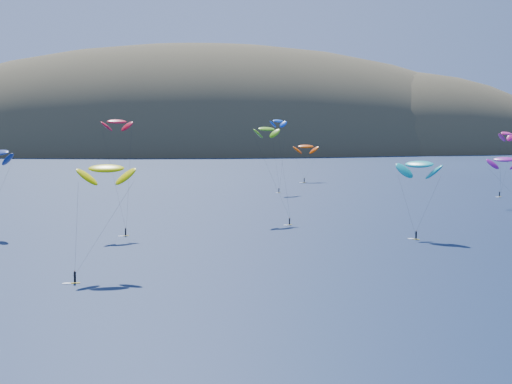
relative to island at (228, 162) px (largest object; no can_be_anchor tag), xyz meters
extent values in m
plane|color=black|center=(-39.40, -562.36, 10.74)|extent=(2800.00, 2800.00, 0.00)
ellipsoid|color=#3D3526|center=(-19.40, -2.36, -1.86)|extent=(600.00, 300.00, 210.00)
ellipsoid|color=#3D3526|center=(-179.40, 27.64, 3.54)|extent=(340.00, 240.00, 120.00)
ellipsoid|color=#3D3526|center=(140.60, -22.36, 1.38)|extent=(320.00, 220.00, 156.00)
ellipsoid|color=#3D3526|center=(260.60, 17.64, 5.70)|extent=(240.00, 180.00, 84.00)
cube|color=yellow|center=(-65.72, -526.75, 10.78)|extent=(1.48, 0.55, 0.08)
cylinder|color=black|center=(-65.72, -526.75, 11.68)|extent=(0.34, 0.34, 1.54)
sphere|color=#8C6047|center=(-65.72, -526.75, 12.58)|extent=(0.26, 0.26, 0.26)
ellipsoid|color=#FAF402|center=(-61.62, -517.63, 27.22)|extent=(9.08, 4.87, 4.87)
cube|color=yellow|center=(-23.96, -470.29, 10.77)|extent=(1.31, 0.92, 0.07)
cylinder|color=black|center=(-23.96, -470.29, 11.58)|extent=(0.30, 0.30, 1.37)
sphere|color=#8C6047|center=(-23.96, -470.29, 12.38)|extent=(0.23, 0.23, 0.23)
ellipsoid|color=#65B516|center=(-27.79, -458.32, 32.99)|extent=(8.00, 6.34, 4.05)
cube|color=yellow|center=(-14.70, -393.46, 10.77)|extent=(1.24, 1.06, 0.07)
cylinder|color=black|center=(-14.70, -393.46, 11.57)|extent=(0.30, 0.30, 1.36)
sphere|color=#8C6047|center=(-14.70, -393.46, 12.36)|extent=(0.23, 0.23, 0.23)
ellipsoid|color=blue|center=(-14.22, -388.22, 35.22)|extent=(7.91, 7.13, 4.09)
cube|color=yellow|center=(-1.76, -494.14, 10.78)|extent=(1.26, 1.29, 0.08)
cylinder|color=black|center=(-1.76, -494.14, 11.66)|extent=(0.33, 0.33, 1.50)
sphere|color=#8C6047|center=(-1.76, -494.14, 12.53)|extent=(0.25, 0.25, 0.25)
ellipsoid|color=#0EABAA|center=(0.36, -489.10, 25.84)|extent=(10.11, 10.28, 5.49)
ellipsoid|color=#97139A|center=(42.39, -441.66, 24.22)|extent=(9.93, 9.04, 5.15)
cube|color=yellow|center=(53.93, -415.61, 10.78)|extent=(1.35, 1.14, 0.08)
cylinder|color=black|center=(53.93, -415.61, 11.64)|extent=(0.32, 0.32, 1.48)
sphere|color=#8C6047|center=(53.93, -415.61, 12.50)|extent=(0.25, 0.25, 0.25)
ellipsoid|color=#E61D89|center=(57.18, -412.42, 31.10)|extent=(9.07, 8.12, 4.68)
cube|color=yellow|center=(-61.00, -482.38, 10.77)|extent=(1.39, 0.88, 0.07)
cylinder|color=black|center=(-61.00, -482.38, 11.62)|extent=(0.31, 0.31, 1.43)
sphere|color=#8C6047|center=(-61.00, -482.38, 12.45)|extent=(0.24, 0.24, 0.24)
ellipsoid|color=red|center=(-62.96, -474.40, 34.77)|extent=(7.43, 5.52, 3.76)
ellipsoid|color=navy|center=(-88.10, -473.33, 28.06)|extent=(9.00, 9.16, 4.89)
cube|color=yellow|center=(1.62, -353.82, 10.78)|extent=(1.52, 0.44, 0.08)
cylinder|color=black|center=(1.62, -353.82, 11.73)|extent=(0.36, 0.36, 1.62)
sphere|color=#8C6047|center=(1.62, -353.82, 12.67)|extent=(0.27, 0.27, 0.27)
ellipsoid|color=#E74500|center=(3.88, -344.89, 24.93)|extent=(10.00, 4.66, 5.58)
camera|label=1|loc=(-51.46, -633.02, 34.39)|focal=50.00mm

